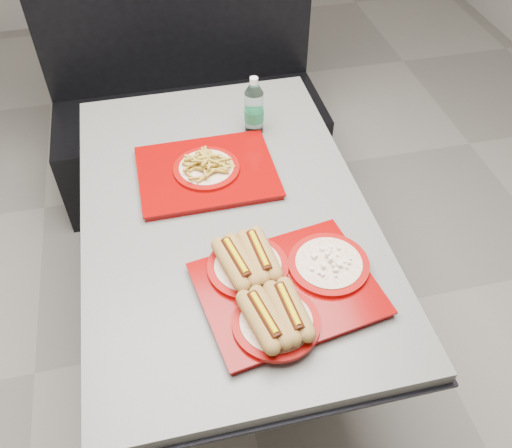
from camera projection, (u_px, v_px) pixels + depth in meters
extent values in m
plane|color=gray|center=(232.00, 335.00, 2.27)|extent=(6.00, 6.00, 0.00)
cylinder|color=black|center=(232.00, 331.00, 2.25)|extent=(0.52, 0.52, 0.05)
cylinder|color=black|center=(229.00, 279.00, 1.99)|extent=(0.11, 0.11, 0.66)
cube|color=black|center=(225.00, 217.00, 1.76)|extent=(0.92, 1.42, 0.01)
cube|color=slate|center=(225.00, 212.00, 1.74)|extent=(0.90, 1.40, 0.04)
cube|color=black|center=(193.00, 144.00, 2.79)|extent=(1.30, 0.55, 0.45)
cube|color=black|center=(175.00, 16.00, 2.54)|extent=(1.30, 0.10, 1.10)
cube|color=#810403|center=(287.00, 291.00, 1.49)|extent=(0.51, 0.43, 0.02)
cube|color=#810403|center=(288.00, 288.00, 1.48)|extent=(0.52, 0.44, 0.01)
cylinder|color=#900704|center=(276.00, 323.00, 1.39)|extent=(0.23, 0.23, 0.01)
cylinder|color=white|center=(276.00, 321.00, 1.39)|extent=(0.19, 0.19, 0.01)
cylinder|color=#900704|center=(248.00, 267.00, 1.52)|extent=(0.23, 0.23, 0.01)
cylinder|color=white|center=(248.00, 265.00, 1.51)|extent=(0.19, 0.19, 0.01)
cylinder|color=#900704|center=(329.00, 264.00, 1.52)|extent=(0.23, 0.23, 0.01)
cylinder|color=white|center=(329.00, 263.00, 1.52)|extent=(0.19, 0.19, 0.01)
cube|color=#810403|center=(207.00, 174.00, 1.83)|extent=(0.45, 0.35, 0.02)
cube|color=#810403|center=(207.00, 171.00, 1.82)|extent=(0.46, 0.36, 0.01)
cylinder|color=#900704|center=(207.00, 169.00, 1.81)|extent=(0.22, 0.22, 0.01)
cylinder|color=white|center=(206.00, 167.00, 1.81)|extent=(0.18, 0.18, 0.00)
cylinder|color=silver|center=(254.00, 113.00, 1.94)|extent=(0.07, 0.07, 0.16)
cylinder|color=#1C7244|center=(254.00, 115.00, 1.95)|extent=(0.07, 0.07, 0.05)
cone|color=silver|center=(254.00, 88.00, 1.87)|extent=(0.07, 0.07, 0.04)
cylinder|color=silver|center=(254.00, 81.00, 1.85)|extent=(0.03, 0.03, 0.02)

